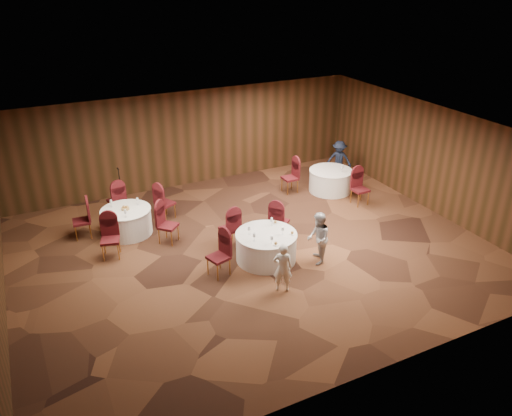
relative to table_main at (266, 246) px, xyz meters
name	(u,v)px	position (x,y,z in m)	size (l,w,h in m)	color
ground	(253,249)	(-0.10, 0.59, -0.38)	(12.00, 12.00, 0.00)	black
room_shell	(252,182)	(-0.10, 0.59, 1.59)	(12.00, 12.00, 12.00)	silver
table_main	(266,246)	(0.00, 0.00, 0.00)	(1.56, 1.56, 0.74)	white
table_left	(127,221)	(-2.87, 2.96, 0.00)	(1.39, 1.39, 0.74)	white
table_right	(330,180)	(3.90, 2.91, 0.00)	(1.42, 1.42, 0.74)	white
chairs_main	(244,235)	(-0.35, 0.60, 0.12)	(2.89, 1.83, 1.00)	#3E0C10
chairs_left	(129,217)	(-2.81, 2.93, 0.12)	(3.03, 2.96, 1.00)	#3E0C10
chairs_right	(324,184)	(3.40, 2.54, 0.12)	(2.04, 2.32, 1.00)	#3E0C10
tabletop_main	(273,231)	(0.12, -0.11, 0.47)	(1.12, 1.14, 0.22)	silver
tabletop_left	(125,207)	(-2.87, 2.96, 0.45)	(0.77, 0.88, 0.22)	silver
tabletop_right	(342,167)	(4.14, 2.63, 0.52)	(0.08, 0.08, 0.22)	silver
mic_stand	(122,201)	(-2.71, 4.22, 0.05)	(0.24, 0.24, 1.49)	black
woman_a	(283,268)	(-0.28, -1.37, 0.24)	(0.45, 0.29, 1.22)	white
woman_b	(318,238)	(1.10, -0.69, 0.31)	(0.67, 0.52, 1.37)	#B7B6BB
man_c	(339,160)	(4.77, 3.73, 0.31)	(0.88, 0.51, 1.37)	black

